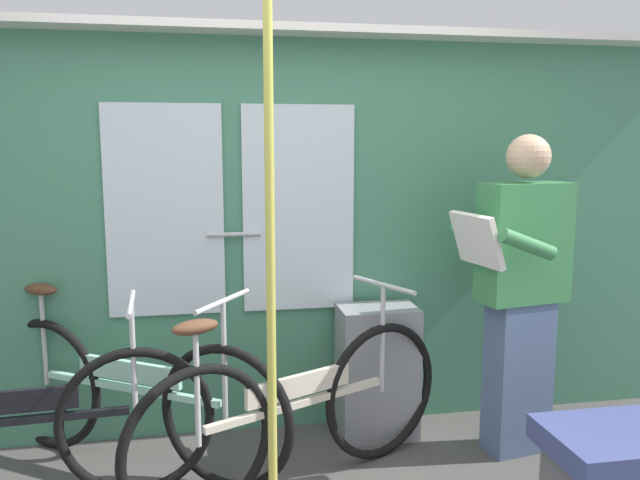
% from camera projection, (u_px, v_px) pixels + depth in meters
% --- Properties ---
extents(train_door_wall, '(5.06, 0.28, 2.17)m').
position_uv_depth(train_door_wall, '(269.00, 227.00, 3.48)').
color(train_door_wall, '#427F60').
rests_on(train_door_wall, ground_plane).
extents(bicycle_near_door, '(1.55, 0.81, 0.91)m').
position_uv_depth(bicycle_near_door, '(298.00, 411.00, 2.93)').
color(bicycle_near_door, black).
rests_on(bicycle_near_door, ground_plane).
extents(bicycle_leaning_behind, '(1.74, 0.44, 0.91)m').
position_uv_depth(bicycle_leaning_behind, '(6.00, 430.00, 2.74)').
color(bicycle_leaning_behind, black).
rests_on(bicycle_leaning_behind, ground_plane).
extents(bicycle_by_pole, '(1.50, 0.99, 0.90)m').
position_uv_depth(bicycle_by_pole, '(129.00, 395.00, 3.13)').
color(bicycle_by_pole, black).
rests_on(bicycle_by_pole, ground_plane).
extents(passenger_reading_newspaper, '(0.60, 0.52, 1.63)m').
position_uv_depth(passenger_reading_newspaper, '(520.00, 289.00, 3.22)').
color(passenger_reading_newspaper, slate).
rests_on(passenger_reading_newspaper, ground_plane).
extents(trash_bin_by_wall, '(0.42, 0.28, 0.72)m').
position_uv_depth(trash_bin_by_wall, '(377.00, 371.00, 3.49)').
color(trash_bin_by_wall, gray).
rests_on(trash_bin_by_wall, ground_plane).
extents(handrail_pole, '(0.04, 0.04, 2.13)m').
position_uv_depth(handrail_pole, '(271.00, 281.00, 2.44)').
color(handrail_pole, '#C6C14C').
rests_on(handrail_pole, ground_plane).
extents(bench_seat_corner, '(0.70, 0.44, 0.45)m').
position_uv_depth(bench_seat_corner, '(631.00, 478.00, 2.60)').
color(bench_seat_corner, '#3D477F').
rests_on(bench_seat_corner, ground_plane).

